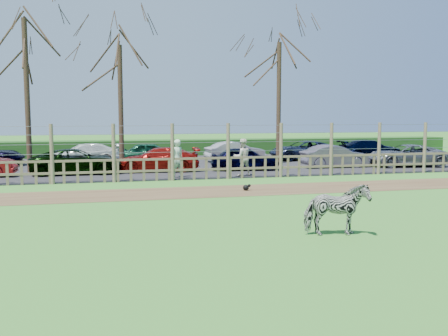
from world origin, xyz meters
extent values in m
plane|color=#59A147|center=(0.00, 0.00, 0.00)|extent=(120.00, 120.00, 0.00)
cube|color=brown|center=(0.00, 4.50, 0.01)|extent=(34.00, 2.80, 0.01)
cube|color=#232326|center=(0.00, 14.50, 0.02)|extent=(44.00, 13.00, 0.04)
cube|color=#1E4716|center=(0.00, 21.50, 0.55)|extent=(46.00, 2.00, 1.10)
cube|color=brown|center=(0.00, 8.00, 0.45)|extent=(30.00, 0.06, 0.10)
cube|color=brown|center=(0.00, 8.00, 0.95)|extent=(30.00, 0.06, 0.10)
cylinder|color=brown|center=(-5.00, 8.00, 1.25)|extent=(0.16, 0.16, 2.50)
cylinder|color=brown|center=(-2.50, 8.00, 1.25)|extent=(0.16, 0.16, 2.50)
cylinder|color=brown|center=(0.00, 8.00, 1.25)|extent=(0.16, 0.16, 2.50)
cylinder|color=brown|center=(2.50, 8.00, 1.25)|extent=(0.16, 0.16, 2.50)
cylinder|color=brown|center=(5.00, 8.00, 1.25)|extent=(0.16, 0.16, 2.50)
cylinder|color=brown|center=(7.50, 8.00, 1.25)|extent=(0.16, 0.16, 2.50)
cylinder|color=brown|center=(10.00, 8.00, 1.25)|extent=(0.16, 0.16, 2.50)
cylinder|color=brown|center=(12.50, 8.00, 1.25)|extent=(0.16, 0.16, 2.50)
cylinder|color=gray|center=(0.00, 8.00, 1.25)|extent=(30.00, 0.02, 0.02)
cylinder|color=gray|center=(0.00, 8.00, 1.65)|extent=(30.00, 0.02, 0.02)
cylinder|color=gray|center=(0.00, 8.00, 2.05)|extent=(30.00, 0.02, 0.02)
cylinder|color=gray|center=(0.00, 8.00, 2.40)|extent=(30.00, 0.02, 0.02)
cylinder|color=#3D2B1E|center=(-6.50, 12.50, 3.75)|extent=(0.26, 0.26, 7.50)
cylinder|color=#3D2B1E|center=(-2.00, 13.50, 3.25)|extent=(0.26, 0.26, 6.50)
cylinder|color=#3D2B1E|center=(7.00, 14.00, 3.50)|extent=(0.26, 0.26, 7.00)
imported|color=gray|center=(2.46, -2.88, 0.63)|extent=(1.58, 0.89, 1.26)
imported|color=#C0E8BE|center=(0.29, 8.76, 0.90)|extent=(0.73, 0.60, 1.72)
imported|color=beige|center=(3.34, 8.67, 0.90)|extent=(0.88, 0.71, 1.72)
sphere|color=black|center=(2.32, 4.44, 0.11)|extent=(0.23, 0.23, 0.23)
sphere|color=black|center=(2.45, 4.44, 0.19)|extent=(0.11, 0.11, 0.11)
imported|color=black|center=(-4.20, 11.22, 0.64)|extent=(4.35, 2.06, 1.20)
imported|color=maroon|center=(-0.28, 11.38, 0.64)|extent=(4.26, 2.03, 1.20)
imported|color=black|center=(4.12, 10.94, 0.64)|extent=(3.68, 1.88, 1.20)
imported|color=#5F5766|center=(9.21, 11.19, 0.64)|extent=(3.65, 1.28, 1.20)
imported|color=slate|center=(13.22, 10.66, 0.64)|extent=(4.54, 2.53, 1.20)
imported|color=white|center=(-4.07, 15.69, 0.64)|extent=(4.27, 2.06, 1.20)
imported|color=#144D30|center=(-0.19, 15.82, 0.64)|extent=(3.63, 1.70, 1.20)
imported|color=#BCB1B5|center=(4.83, 15.65, 0.64)|extent=(3.77, 1.69, 1.20)
imported|color=#19213C|center=(9.24, 15.62, 0.64)|extent=(4.35, 2.07, 1.20)
imported|color=black|center=(14.00, 15.79, 0.64)|extent=(4.28, 2.07, 1.20)
camera|label=1|loc=(-2.83, -13.60, 2.87)|focal=40.00mm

